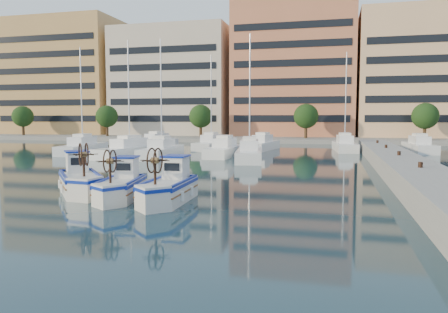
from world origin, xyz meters
TOP-DOWN VIEW (x-y plane):
  - ground at (0.00, 0.00)m, footprint 300.00×300.00m
  - quay at (13.00, 8.00)m, footprint 3.00×60.00m
  - waterfront at (9.23, 65.04)m, footprint 180.00×40.00m
  - yacht_marina at (-3.45, 27.53)m, footprint 39.34×23.71m
  - fishing_boat_a at (-4.10, 0.53)m, footprint 3.94×4.30m
  - fishing_boat_b at (-1.32, -0.30)m, footprint 2.33×4.09m
  - fishing_boat_c at (1.17, -0.46)m, footprint 1.86×4.23m

SIDE VIEW (x-z plane):
  - ground at x=0.00m, z-range 0.00..0.00m
  - yacht_marina at x=-3.45m, z-range -5.22..6.28m
  - quay at x=13.00m, z-range 0.00..1.20m
  - fishing_boat_b at x=-1.32m, z-range -0.56..1.92m
  - fishing_boat_c at x=1.17m, z-range -0.59..2.03m
  - fishing_boat_a at x=-4.10m, z-range -0.60..2.09m
  - waterfront at x=9.23m, z-range -1.70..23.90m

